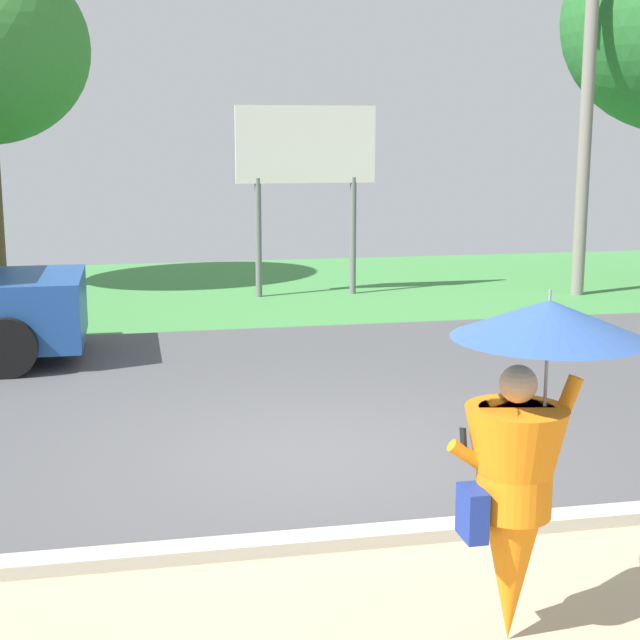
# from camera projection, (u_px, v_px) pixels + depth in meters

# --- Properties ---
(ground_plane) EXTENTS (40.00, 22.00, 0.20)m
(ground_plane) POSITION_uv_depth(u_px,v_px,m) (270.00, 381.00, 11.77)
(ground_plane) COLOR #4C4C4F
(monk_pedestrian) EXTENTS (1.13, 1.11, 2.13)m
(monk_pedestrian) POSITION_uv_depth(u_px,v_px,m) (523.00, 457.00, 5.45)
(monk_pedestrian) COLOR orange
(monk_pedestrian) RESTS_ON ground_plane
(utility_pole) EXTENTS (1.80, 0.24, 6.61)m
(utility_pole) POSITION_uv_depth(u_px,v_px,m) (587.00, 107.00, 17.19)
(utility_pole) COLOR gray
(utility_pole) RESTS_ON ground_plane
(roadside_billboard) EXTENTS (2.60, 0.12, 3.50)m
(roadside_billboard) POSITION_uv_depth(u_px,v_px,m) (306.00, 158.00, 17.30)
(roadside_billboard) COLOR slate
(roadside_billboard) RESTS_ON ground_plane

